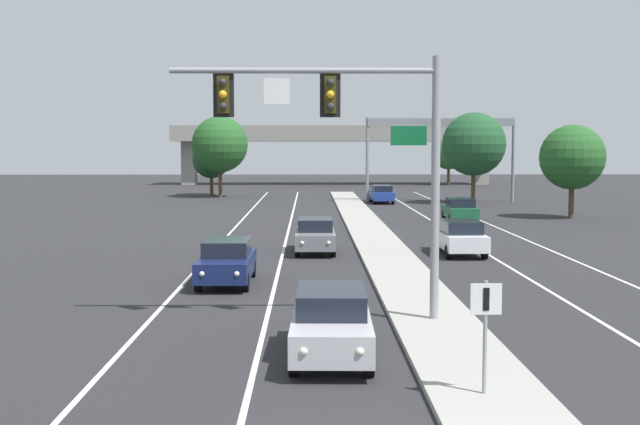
{
  "coord_description": "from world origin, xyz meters",
  "views": [
    {
      "loc": [
        -3.49,
        -9.78,
        4.89
      ],
      "look_at": [
        -3.2,
        10.3,
        3.2
      ],
      "focal_mm": 43.67,
      "sensor_mm": 36.0,
      "label": 1
    }
  ],
  "objects_px": {
    "car_receding_blue": "(382,194)",
    "tree_far_right_a": "(474,144)",
    "car_receding_white": "(460,237)",
    "car_oncoming_grey": "(315,235)",
    "tree_far_left_b": "(211,159)",
    "car_oncoming_silver": "(331,322)",
    "car_receding_green": "(460,209)",
    "highway_sign_gantry": "(441,133)",
    "tree_far_right_c": "(449,152)",
    "car_oncoming_navy": "(227,261)",
    "median_sign_post": "(485,320)",
    "overhead_signal_mast": "(350,131)",
    "tree_far_right_b": "(572,157)",
    "tree_far_left_c": "(220,144)"
  },
  "relations": [
    {
      "from": "tree_far_right_b",
      "to": "tree_far_right_c",
      "type": "height_order",
      "value": "tree_far_right_c"
    },
    {
      "from": "car_oncoming_navy",
      "to": "tree_far_right_a",
      "type": "height_order",
      "value": "tree_far_right_a"
    },
    {
      "from": "car_oncoming_navy",
      "to": "car_receding_blue",
      "type": "distance_m",
      "value": 41.23
    },
    {
      "from": "car_oncoming_silver",
      "to": "car_receding_white",
      "type": "xyz_separation_m",
      "value": [
        6.36,
        17.31,
        0.0
      ]
    },
    {
      "from": "car_oncoming_navy",
      "to": "tree_far_left_b",
      "type": "distance_m",
      "value": 52.2
    },
    {
      "from": "tree_far_left_b",
      "to": "car_receding_blue",
      "type": "bearing_deg",
      "value": -35.18
    },
    {
      "from": "car_oncoming_silver",
      "to": "tree_far_right_c",
      "type": "xyz_separation_m",
      "value": [
        17.55,
        82.55,
        3.44
      ]
    },
    {
      "from": "car_receding_green",
      "to": "car_receding_blue",
      "type": "height_order",
      "value": "same"
    },
    {
      "from": "tree_far_right_b",
      "to": "tree_far_right_c",
      "type": "xyz_separation_m",
      "value": [
        0.03,
        47.35,
        0.06
      ]
    },
    {
      "from": "car_receding_white",
      "to": "tree_far_right_c",
      "type": "height_order",
      "value": "tree_far_right_c"
    },
    {
      "from": "overhead_signal_mast",
      "to": "tree_far_right_a",
      "type": "relative_size",
      "value": 0.93
    },
    {
      "from": "median_sign_post",
      "to": "tree_far_right_b",
      "type": "relative_size",
      "value": 0.34
    },
    {
      "from": "car_oncoming_grey",
      "to": "tree_far_right_b",
      "type": "xyz_separation_m",
      "value": [
        17.75,
        17.09,
        3.38
      ]
    },
    {
      "from": "car_receding_blue",
      "to": "tree_far_right_a",
      "type": "bearing_deg",
      "value": -8.66
    },
    {
      "from": "median_sign_post",
      "to": "tree_far_left_c",
      "type": "bearing_deg",
      "value": 101.11
    },
    {
      "from": "car_oncoming_silver",
      "to": "tree_far_right_c",
      "type": "distance_m",
      "value": 84.46
    },
    {
      "from": "median_sign_post",
      "to": "car_receding_blue",
      "type": "distance_m",
      "value": 53.33
    },
    {
      "from": "car_oncoming_silver",
      "to": "car_oncoming_grey",
      "type": "height_order",
      "value": "same"
    },
    {
      "from": "highway_sign_gantry",
      "to": "tree_far_left_b",
      "type": "distance_m",
      "value": 24.07
    },
    {
      "from": "median_sign_post",
      "to": "car_oncoming_silver",
      "type": "distance_m",
      "value": 4.39
    },
    {
      "from": "tree_far_left_c",
      "to": "car_receding_green",
      "type": "bearing_deg",
      "value": -53.79
    },
    {
      "from": "tree_far_left_b",
      "to": "car_oncoming_grey",
      "type": "bearing_deg",
      "value": -76.74
    },
    {
      "from": "median_sign_post",
      "to": "tree_far_left_b",
      "type": "relative_size",
      "value": 0.39
    },
    {
      "from": "car_oncoming_grey",
      "to": "car_receding_blue",
      "type": "distance_m",
      "value": 32.47
    },
    {
      "from": "car_oncoming_silver",
      "to": "tree_far_right_a",
      "type": "bearing_deg",
      "value": 74.4
    },
    {
      "from": "car_oncoming_navy",
      "to": "car_receding_white",
      "type": "distance_m",
      "value": 12.35
    },
    {
      "from": "car_oncoming_navy",
      "to": "tree_far_right_c",
      "type": "distance_m",
      "value": 75.77
    },
    {
      "from": "car_receding_white",
      "to": "tree_far_right_a",
      "type": "xyz_separation_m",
      "value": [
        7.27,
        31.5,
        4.32
      ]
    },
    {
      "from": "car_receding_blue",
      "to": "highway_sign_gantry",
      "type": "relative_size",
      "value": 0.34
    },
    {
      "from": "median_sign_post",
      "to": "car_receding_white",
      "type": "distance_m",
      "value": 20.86
    },
    {
      "from": "car_oncoming_grey",
      "to": "tree_far_right_b",
      "type": "relative_size",
      "value": 0.7
    },
    {
      "from": "car_receding_white",
      "to": "tree_far_right_a",
      "type": "bearing_deg",
      "value": 77.01
    },
    {
      "from": "tree_far_right_c",
      "to": "tree_far_right_b",
      "type": "bearing_deg",
      "value": -90.04
    },
    {
      "from": "highway_sign_gantry",
      "to": "car_receding_white",
      "type": "bearing_deg",
      "value": -98.07
    },
    {
      "from": "median_sign_post",
      "to": "tree_far_right_b",
      "type": "xyz_separation_m",
      "value": [
        14.66,
        38.44,
        2.61
      ]
    },
    {
      "from": "tree_far_right_b",
      "to": "median_sign_post",
      "type": "bearing_deg",
      "value": -110.88
    },
    {
      "from": "car_receding_green",
      "to": "highway_sign_gantry",
      "type": "bearing_deg",
      "value": 84.42
    },
    {
      "from": "car_oncoming_silver",
      "to": "car_receding_green",
      "type": "relative_size",
      "value": 1.0
    },
    {
      "from": "car_receding_white",
      "to": "tree_far_left_b",
      "type": "height_order",
      "value": "tree_far_left_b"
    },
    {
      "from": "median_sign_post",
      "to": "highway_sign_gantry",
      "type": "distance_m",
      "value": 55.27
    },
    {
      "from": "car_oncoming_navy",
      "to": "tree_far_right_b",
      "type": "height_order",
      "value": "tree_far_right_b"
    },
    {
      "from": "car_oncoming_grey",
      "to": "tree_far_left_b",
      "type": "xyz_separation_m",
      "value": [
        -10.22,
        43.39,
        2.83
      ]
    },
    {
      "from": "median_sign_post",
      "to": "car_oncoming_grey",
      "type": "height_order",
      "value": "median_sign_post"
    },
    {
      "from": "car_oncoming_silver",
      "to": "tree_far_right_a",
      "type": "height_order",
      "value": "tree_far_right_a"
    },
    {
      "from": "median_sign_post",
      "to": "car_receding_white",
      "type": "xyz_separation_m",
      "value": [
        3.5,
        20.55,
        -0.77
      ]
    },
    {
      "from": "tree_far_left_b",
      "to": "tree_far_right_c",
      "type": "bearing_deg",
      "value": 36.95
    },
    {
      "from": "car_receding_white",
      "to": "car_oncoming_grey",
      "type": "bearing_deg",
      "value": 173.15
    },
    {
      "from": "car_oncoming_grey",
      "to": "tree_far_left_c",
      "type": "distance_m",
      "value": 41.22
    },
    {
      "from": "car_receding_blue",
      "to": "highway_sign_gantry",
      "type": "bearing_deg",
      "value": 12.84
    },
    {
      "from": "car_receding_white",
      "to": "tree_far_left_b",
      "type": "bearing_deg",
      "value": 110.83
    }
  ]
}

